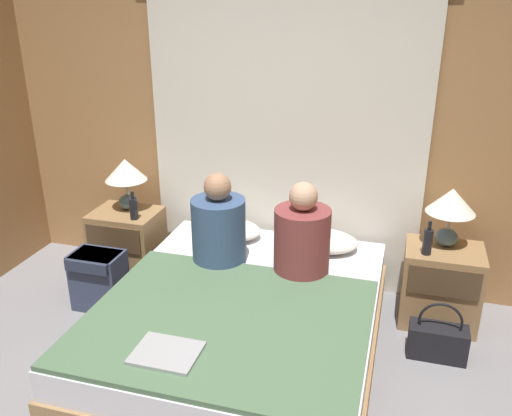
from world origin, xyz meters
name	(u,v)px	position (x,y,z in m)	size (l,w,h in m)	color
wall_back	(286,120)	(0.00, 2.03, 1.25)	(4.40, 0.06, 2.50)	#A37547
curtain_panel	(284,144)	(0.00, 1.97, 1.09)	(2.20, 0.02, 2.18)	silver
bed	(243,326)	(0.00, 0.94, 0.21)	(1.60, 1.94, 0.42)	#99754C
nightstand_left	(128,244)	(-1.17, 1.67, 0.27)	(0.50, 0.41, 0.54)	#937047
nightstand_right	(440,285)	(1.17, 1.67, 0.27)	(0.50, 0.41, 0.54)	#937047
lamp_left	(126,174)	(-1.17, 1.73, 0.83)	(0.32, 0.32, 0.40)	slate
lamp_right	(451,206)	(1.17, 1.73, 0.83)	(0.32, 0.32, 0.40)	slate
pillow_left	(227,229)	(-0.35, 1.70, 0.48)	(0.50, 0.35, 0.12)	silver
pillow_right	(322,241)	(0.35, 1.70, 0.48)	(0.50, 0.35, 0.12)	silver
blanket_on_bed	(226,321)	(0.00, 0.64, 0.44)	(1.54, 1.28, 0.03)	#4C6B4C
person_left_in_bed	(219,227)	(-0.28, 1.31, 0.67)	(0.36, 0.36, 0.62)	#38517A
person_right_in_bed	(302,238)	(0.28, 1.31, 0.67)	(0.36, 0.36, 0.62)	brown
beer_bottle_on_left_stand	(134,208)	(-1.03, 1.57, 0.63)	(0.06, 0.06, 0.22)	black
beer_bottle_on_right_stand	(428,241)	(1.04, 1.57, 0.63)	(0.06, 0.06, 0.23)	black
laptop_on_bed	(167,353)	(-0.18, 0.26, 0.46)	(0.32, 0.26, 0.02)	#9EA0A5
backpack_on_floor	(99,277)	(-1.14, 1.19, 0.24)	(0.36, 0.27, 0.42)	#333D56
handbag_on_floor	(438,340)	(1.16, 1.25, 0.12)	(0.35, 0.16, 0.38)	black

